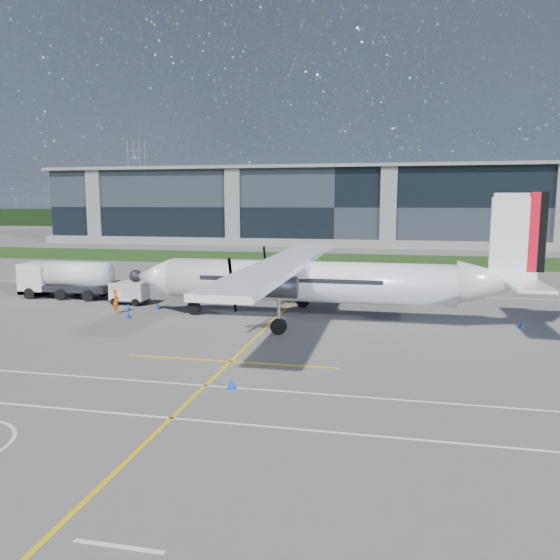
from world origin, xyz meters
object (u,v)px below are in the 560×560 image
at_px(safety_cone_fwd, 128,306).
at_px(safety_cone_portwing, 231,384).
at_px(safety_cone_nose_stbd, 158,306).
at_px(safety_cone_tail, 521,325).
at_px(turboprop_aircraft, 322,258).
at_px(pylon_west, 137,184).
at_px(fuel_tanker_truck, 61,279).
at_px(baggage_tug, 129,293).
at_px(safety_cone_nose_port, 129,315).
at_px(safety_cone_stbdwing, 314,284).
at_px(ground_crew_person, 116,299).

height_order(safety_cone_fwd, safety_cone_portwing, same).
bearing_deg(safety_cone_nose_stbd, safety_cone_tail, -2.38).
bearing_deg(turboprop_aircraft, pylon_west, 120.87).
height_order(fuel_tanker_truck, safety_cone_portwing, fuel_tanker_truck).
bearing_deg(baggage_tug, turboprop_aircraft, -10.19).
distance_m(fuel_tanker_truck, safety_cone_nose_port, 12.32).
height_order(pylon_west, safety_cone_fwd, pylon_west).
bearing_deg(safety_cone_stbdwing, safety_cone_nose_port, -121.72).
relative_size(turboprop_aircraft, fuel_tanker_truck, 3.48).
bearing_deg(safety_cone_fwd, ground_crew_person, -99.71).
relative_size(turboprop_aircraft, safety_cone_portwing, 61.72).
bearing_deg(safety_cone_nose_port, safety_cone_nose_stbd, 79.42).
distance_m(turboprop_aircraft, safety_cone_stbdwing, 16.91).
height_order(safety_cone_stbdwing, safety_cone_nose_port, same).
bearing_deg(pylon_west, safety_cone_tail, -55.22).
distance_m(baggage_tug, ground_crew_person, 3.74).
height_order(baggage_tug, safety_cone_tail, baggage_tug).
bearing_deg(ground_crew_person, safety_cone_fwd, -23.68).
relative_size(baggage_tug, safety_cone_fwd, 6.37).
distance_m(ground_crew_person, safety_cone_portwing, 20.42).
height_order(safety_cone_portwing, safety_cone_nose_port, same).
bearing_deg(safety_cone_tail, safety_cone_fwd, 179.09).
xyz_separation_m(safety_cone_stbdwing, safety_cone_nose_port, (-11.29, -18.26, 0.00)).
bearing_deg(safety_cone_portwing, safety_cone_nose_stbd, 123.97).
bearing_deg(ground_crew_person, safety_cone_tail, -102.13).
height_order(ground_crew_person, safety_cone_nose_port, ground_crew_person).
height_order(ground_crew_person, safety_cone_portwing, ground_crew_person).
height_order(baggage_tug, ground_crew_person, ground_crew_person).
relative_size(fuel_tanker_truck, safety_cone_nose_stbd, 17.71).
bearing_deg(ground_crew_person, safety_cone_nose_stbd, -64.29).
bearing_deg(safety_cone_nose_port, fuel_tanker_truck, 146.09).
height_order(turboprop_aircraft, safety_cone_portwing, turboprop_aircraft).
bearing_deg(fuel_tanker_truck, safety_cone_nose_port, -33.91).
xyz_separation_m(pylon_west, fuel_tanker_truck, (62.04, -139.99, -13.34)).
bearing_deg(fuel_tanker_truck, turboprop_aircraft, -10.76).
height_order(baggage_tug, safety_cone_portwing, baggage_tug).
relative_size(baggage_tug, ground_crew_person, 1.46).
bearing_deg(pylon_west, safety_cone_fwd, -63.85).
bearing_deg(pylon_west, fuel_tanker_truck, -66.10).
relative_size(turboprop_aircraft, safety_cone_stbdwing, 61.72).
height_order(turboprop_aircraft, safety_cone_nose_port, turboprop_aircraft).
xyz_separation_m(fuel_tanker_truck, safety_cone_portwing, (22.28, -20.14, -1.41)).
bearing_deg(turboprop_aircraft, baggage_tug, 169.81).
xyz_separation_m(pylon_west, safety_cone_nose_port, (72.20, -146.83, -14.75)).
height_order(fuel_tanker_truck, baggage_tug, fuel_tanker_truck).
relative_size(pylon_west, ground_crew_person, 13.80).
bearing_deg(baggage_tug, safety_cone_tail, -5.04).
xyz_separation_m(safety_cone_portwing, safety_cone_nose_stbd, (-11.43, 16.97, 0.00)).
relative_size(pylon_west, fuel_tanker_truck, 3.39).
distance_m(baggage_tug, safety_cone_fwd, 2.54).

